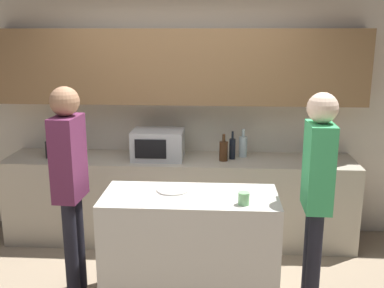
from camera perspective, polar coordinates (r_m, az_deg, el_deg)
back_wall at (r=4.77m, az=-1.43°, el=6.46°), size 6.40×0.40×2.70m
back_counter at (r=4.78m, az=-1.63°, el=-7.02°), size 3.60×0.62×0.90m
kitchen_island at (r=3.73m, az=-0.25°, el=-13.14°), size 1.38×0.60×0.92m
microwave at (r=4.61m, az=-4.33°, el=-0.05°), size 0.52×0.39×0.30m
toaster at (r=4.87m, az=-16.37°, el=-0.54°), size 0.26×0.16×0.18m
potted_plant at (r=4.67m, az=16.46°, el=0.21°), size 0.14×0.14×0.40m
bottle_0 at (r=4.54m, az=4.03°, el=-0.85°), size 0.09×0.09×0.28m
bottle_1 at (r=4.61m, az=5.14°, el=-0.55°), size 0.06×0.06×0.29m
bottle_2 at (r=4.70m, az=6.49°, el=-0.27°), size 0.09×0.09×0.30m
plate_on_island at (r=3.64m, az=-2.45°, el=-5.82°), size 0.26×0.26×0.01m
cup_0 at (r=3.36m, az=6.59°, el=-6.88°), size 0.09×0.09×0.09m
person_left at (r=3.74m, az=-15.28°, el=-3.70°), size 0.23×0.35×1.76m
person_center at (r=3.55m, az=15.61°, el=-4.88°), size 0.23×0.34×1.74m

